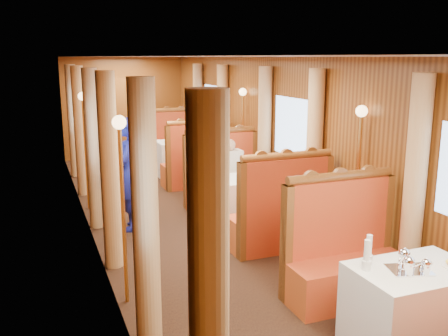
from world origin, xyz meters
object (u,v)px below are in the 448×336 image
banquette_mid_fwd (279,218)px  teapot_left (409,268)px  banquette_near_aft (344,260)px  tea_tray (409,270)px  table_far (182,158)px  table_mid (248,202)px  banquette_mid_aft (224,183)px  teapot_right (426,269)px  passenger (230,168)px  teapot_back (404,261)px  banquette_far_aft (170,148)px  rose_vase_far (179,133)px  table_near (412,309)px  rose_vase_mid (246,166)px  banquette_far_fwd (197,166)px  steward (129,174)px

banquette_mid_fwd → teapot_left: (-0.16, -2.57, 0.39)m
banquette_near_aft → tea_tray: (-0.09, -1.03, 0.33)m
table_far → tea_tray: bearing=-90.7°
table_mid → teapot_left: 3.62m
banquette_mid_aft → teapot_right: bearing=-90.3°
passenger → teapot_back: bearing=-91.3°
banquette_mid_fwd → table_far: 4.51m
banquette_far_aft → rose_vase_far: banquette_far_aft is taller
table_far → tea_tray: (-0.09, -7.02, 0.38)m
table_near → banquette_far_aft: (0.00, 8.01, 0.05)m
teapot_left → passenger: size_ratio=0.20×
banquette_far_aft → teapot_back: 7.97m
banquette_mid_aft → banquette_far_aft: 3.50m
table_near → rose_vase_far: bearing=90.3°
rose_vase_mid → banquette_far_fwd: bearing=89.3°
banquette_mid_fwd → rose_vase_mid: size_ratio=3.72×
banquette_mid_fwd → steward: size_ratio=0.81×
tea_tray → steward: size_ratio=0.20×
banquette_near_aft → teapot_right: size_ratio=10.01×
banquette_far_aft → teapot_left: (-0.16, -8.10, 0.39)m
banquette_mid_aft → rose_vase_far: banquette_mid_aft is taller
banquette_near_aft → banquette_mid_fwd: bearing=90.0°
banquette_far_aft → steward: (-1.67, -4.02, 0.41)m
teapot_right → teapot_back: (-0.07, 0.18, 0.01)m
banquette_mid_aft → teapot_left: size_ratio=8.71×
banquette_far_aft → teapot_right: size_ratio=10.01×
banquette_far_fwd → table_near: bearing=-90.0°
banquette_far_aft → teapot_right: 8.16m
table_near → teapot_left: size_ratio=6.82×
banquette_far_fwd → tea_tray: (-0.09, -6.00, 0.33)m
tea_tray → rose_vase_mid: size_ratio=0.94×
banquette_mid_aft → passenger: bearing=-90.0°
banquette_mid_fwd → teapot_right: bearing=-90.6°
teapot_back → rose_vase_mid: size_ratio=0.45×
banquette_far_aft → steward: steward is taller
banquette_near_aft → banquette_far_aft: bearing=90.0°
passenger → banquette_far_fwd: bearing=90.0°
banquette_mid_aft → table_far: bearing=90.0°
table_near → banquette_near_aft: size_ratio=0.78×
banquette_far_fwd → passenger: bearing=-90.0°
table_far → teapot_right: size_ratio=7.84×
teapot_back → rose_vase_mid: bearing=66.3°
rose_vase_mid → banquette_mid_fwd: bearing=-88.3°
tea_tray → banquette_far_aft: bearing=89.4°
table_near → teapot_left: bearing=-151.9°
banquette_far_fwd → teapot_back: 5.95m
banquette_mid_fwd → teapot_back: size_ratio=8.29×
teapot_left → teapot_right: 0.14m
banquette_mid_aft → passenger: banquette_mid_aft is taller
banquette_mid_fwd → banquette_far_fwd: same height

